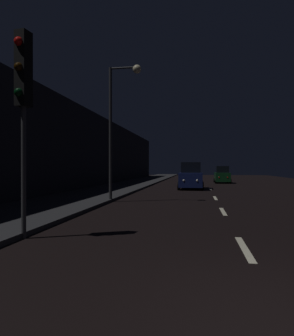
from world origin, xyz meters
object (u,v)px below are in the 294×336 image
streetlamp_overhead (119,111)px  car_distant_taillights (222,175)px  traffic_light_near_left (23,87)px  car_approaching_headlights (191,177)px

streetlamp_overhead → car_distant_taillights: bearing=71.6°
traffic_light_near_left → car_distant_taillights: size_ratio=1.39×
traffic_light_near_left → streetlamp_overhead: bearing=-174.3°
car_approaching_headlights → car_distant_taillights: size_ratio=1.15×
car_approaching_headlights → car_distant_taillights: car_approaching_headlights is taller
traffic_light_near_left → car_approaching_headlights: size_ratio=1.21×
car_approaching_headlights → car_distant_taillights: 10.56m
traffic_light_near_left → car_approaching_headlights: 19.20m
streetlamp_overhead → car_distant_taillights: streetlamp_overhead is taller
car_distant_taillights → streetlamp_overhead: bearing=161.6°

